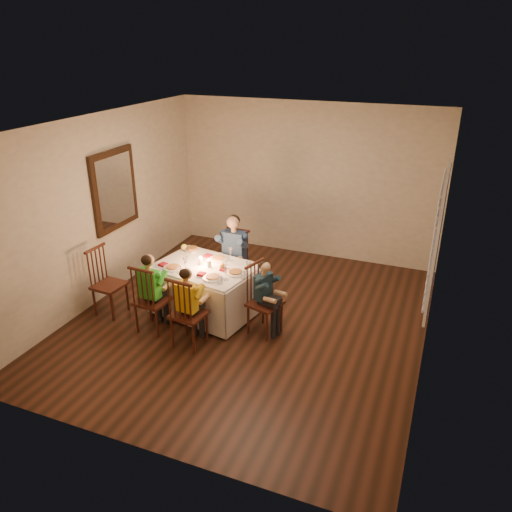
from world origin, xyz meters
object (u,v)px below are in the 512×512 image
at_px(chair_near_left, 155,329).
at_px(child_yellow, 191,343).
at_px(child_teal, 265,332).
at_px(chair_end, 265,332).
at_px(dining_table, 206,279).
at_px(chair_extra, 113,313).
at_px(chair_adult, 234,291).
at_px(chair_near_right, 191,343).
at_px(child_green, 155,329).
at_px(adult, 234,291).
at_px(serving_bowl, 192,250).

height_order(chair_near_left, child_yellow, child_yellow).
bearing_deg(child_teal, chair_end, 16.02).
xyz_separation_m(dining_table, chair_extra, (-1.20, -0.53, -0.50)).
xyz_separation_m(chair_adult, child_yellow, (0.07, -1.49, 0.00)).
bearing_deg(child_yellow, chair_near_right, -0.00).
xyz_separation_m(chair_adult, chair_extra, (-1.31, -1.22, 0.00)).
xyz_separation_m(dining_table, chair_near_left, (-0.43, -0.67, -0.50)).
xyz_separation_m(child_green, child_teal, (1.37, 0.48, 0.00)).
height_order(chair_adult, child_yellow, child_yellow).
height_order(chair_near_right, chair_end, same).
bearing_deg(chair_near_right, chair_near_left, -6.15).
height_order(chair_adult, child_green, child_green).
relative_size(chair_near_left, chair_near_right, 1.00).
bearing_deg(chair_end, dining_table, 94.40).
xyz_separation_m(chair_near_left, child_green, (0.00, 0.00, 0.00)).
distance_m(chair_near_right, adult, 1.49).
xyz_separation_m(dining_table, chair_near_right, (0.17, -0.79, -0.50)).
xyz_separation_m(chair_near_left, chair_extra, (-0.78, 0.15, 0.00)).
bearing_deg(chair_near_right, chair_extra, -5.87).
relative_size(chair_extra, adult, 0.80).
distance_m(chair_near_left, chair_extra, 0.79).
height_order(chair_extra, serving_bowl, serving_bowl).
xyz_separation_m(chair_extra, serving_bowl, (0.81, 0.88, 0.72)).
xyz_separation_m(dining_table, child_yellow, (0.17, -0.79, -0.50)).
distance_m(child_yellow, child_teal, 0.98).
distance_m(dining_table, chair_near_right, 0.95).
bearing_deg(child_teal, chair_extra, 114.84).
xyz_separation_m(chair_near_right, child_green, (-0.60, 0.12, 0.00)).
bearing_deg(chair_end, chair_near_left, 125.39).
relative_size(dining_table, child_yellow, 1.43).
distance_m(chair_end, chair_extra, 2.17).
bearing_deg(serving_bowl, chair_adult, 34.70).
bearing_deg(adult, chair_near_right, -85.64).
distance_m(chair_near_left, child_green, 0.00).
bearing_deg(child_green, chair_end, -157.74).
distance_m(adult, serving_bowl, 0.94).
bearing_deg(dining_table, chair_adult, 91.48).
relative_size(chair_extra, child_yellow, 0.92).
bearing_deg(dining_table, child_yellow, -67.62).
bearing_deg(child_yellow, chair_near_left, -6.15).
xyz_separation_m(dining_table, child_green, (-0.43, -0.67, -0.50)).
distance_m(chair_adult, chair_end, 1.22).
bearing_deg(serving_bowl, dining_table, -42.81).
bearing_deg(dining_table, chair_near_left, -112.14).
height_order(chair_near_left, chair_extra, chair_extra).
xyz_separation_m(chair_end, child_green, (-1.37, -0.48, 0.00)).
relative_size(chair_near_left, child_green, 0.89).
xyz_separation_m(dining_table, child_teal, (0.94, -0.19, -0.50)).
height_order(chair_extra, child_green, child_green).
height_order(chair_near_left, adult, adult).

